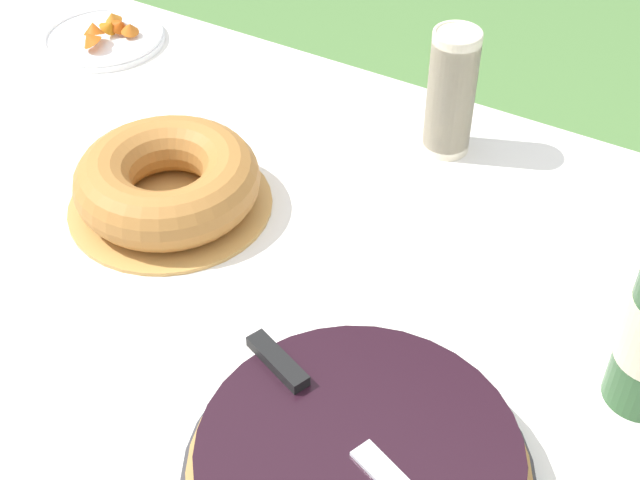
{
  "coord_description": "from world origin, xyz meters",
  "views": [
    {
      "loc": [
        0.48,
        -0.61,
        1.58
      ],
      "look_at": [
        0.05,
        0.12,
        0.82
      ],
      "focal_mm": 50.0,
      "sensor_mm": 36.0,
      "label": 1
    }
  ],
  "objects": [
    {
      "name": "garden_table",
      "position": [
        0.0,
        0.0,
        0.7
      ],
      "size": [
        1.9,
        1.2,
        0.76
      ],
      "color": "brown",
      "rests_on": "ground_plane"
    },
    {
      "name": "tablecloth",
      "position": [
        0.0,
        0.0,
        0.75
      ],
      "size": [
        1.91,
        1.21,
        0.1
      ],
      "color": "white",
      "rests_on": "garden_table"
    },
    {
      "name": "berry_tart",
      "position": [
        0.25,
        -0.13,
        0.79
      ],
      "size": [
        0.37,
        0.37,
        0.06
      ],
      "color": "#38383D",
      "rests_on": "tablecloth"
    },
    {
      "name": "serving_knife",
      "position": [
        0.22,
        -0.12,
        0.83
      ],
      "size": [
        0.36,
        0.16,
        0.01
      ],
      "rotation": [
        0.0,
        0.0,
        5.91
      ],
      "color": "silver",
      "rests_on": "berry_tart"
    },
    {
      "name": "bundt_cake",
      "position": [
        -0.2,
        0.13,
        0.81
      ],
      "size": [
        0.29,
        0.29,
        0.09
      ],
      "color": "tan",
      "rests_on": "tablecloth"
    },
    {
      "name": "cup_stack",
      "position": [
        0.08,
        0.46,
        0.86
      ],
      "size": [
        0.07,
        0.07,
        0.2
      ],
      "color": "beige",
      "rests_on": "tablecloth"
    },
    {
      "name": "snack_plate_right",
      "position": [
        -0.6,
        0.45,
        0.78
      ],
      "size": [
        0.22,
        0.22,
        0.06
      ],
      "color": "white",
      "rests_on": "tablecloth"
    }
  ]
}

